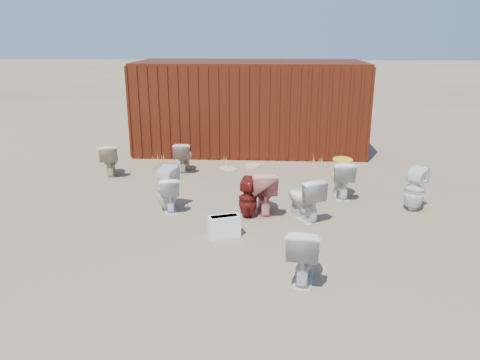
# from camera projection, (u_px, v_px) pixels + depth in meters

# --- Properties ---
(ground) EXTENTS (100.00, 100.00, 0.00)m
(ground) POSITION_uv_depth(u_px,v_px,m) (238.00, 220.00, 8.13)
(ground) COLOR brown
(ground) RESTS_ON ground
(shipping_container) EXTENTS (6.00, 2.40, 2.40)m
(shipping_container) POSITION_uv_depth(u_px,v_px,m) (250.00, 106.00, 12.72)
(shipping_container) COLOR #45160B
(shipping_container) RESTS_ON ground
(toilet_front_a) EXTENTS (0.50, 0.70, 0.65)m
(toilet_front_a) POSITION_uv_depth(u_px,v_px,m) (169.00, 193.00, 8.53)
(toilet_front_a) COLOR white
(toilet_front_a) RESTS_ON ground
(toilet_front_pink) EXTENTS (0.52, 0.83, 0.80)m
(toilet_front_pink) POSITION_uv_depth(u_px,v_px,m) (264.00, 191.00, 8.38)
(toilet_front_pink) COLOR #E08981
(toilet_front_pink) RESTS_ON ground
(toilet_front_c) EXTENTS (0.55, 0.82, 0.77)m
(toilet_front_c) POSITION_uv_depth(u_px,v_px,m) (304.00, 253.00, 6.08)
(toilet_front_c) COLOR silver
(toilet_front_c) RESTS_ON ground
(toilet_front_maroon) EXTENTS (0.41, 0.41, 0.72)m
(toilet_front_maroon) POSITION_uv_depth(u_px,v_px,m) (248.00, 198.00, 8.16)
(toilet_front_maroon) COLOR #611410
(toilet_front_maroon) RESTS_ON ground
(toilet_front_e) EXTENTS (0.75, 0.87, 0.77)m
(toilet_front_e) POSITION_uv_depth(u_px,v_px,m) (304.00, 198.00, 8.08)
(toilet_front_e) COLOR silver
(toilet_front_e) RESTS_ON ground
(toilet_back_a) EXTENTS (0.48, 0.48, 0.84)m
(toilet_back_a) POSITION_uv_depth(u_px,v_px,m) (167.00, 188.00, 8.50)
(toilet_back_a) COLOR white
(toilet_back_a) RESTS_ON ground
(toilet_back_beige_left) EXTENTS (0.59, 0.81, 0.74)m
(toilet_back_beige_left) POSITION_uv_depth(u_px,v_px,m) (110.00, 160.00, 10.59)
(toilet_back_beige_left) COLOR beige
(toilet_back_beige_left) RESTS_ON ground
(toilet_back_beige_right) EXTENTS (0.40, 0.69, 0.71)m
(toilet_back_beige_right) POSITION_uv_depth(u_px,v_px,m) (184.00, 157.00, 10.91)
(toilet_back_beige_right) COLOR #C3AD8F
(toilet_back_beige_right) RESTS_ON ground
(toilet_back_yellowlid) EXTENTS (0.45, 0.75, 0.75)m
(toilet_back_yellowlid) POSITION_uv_depth(u_px,v_px,m) (341.00, 179.00, 9.19)
(toilet_back_yellowlid) COLOR white
(toilet_back_yellowlid) RESTS_ON ground
(toilet_back_e) EXTENTS (0.52, 0.52, 0.82)m
(toilet_back_e) POSITION_uv_depth(u_px,v_px,m) (414.00, 189.00, 8.49)
(toilet_back_e) COLOR white
(toilet_back_e) RESTS_ON ground
(yellow_lid) EXTENTS (0.38, 0.48, 0.02)m
(yellow_lid) POSITION_uv_depth(u_px,v_px,m) (343.00, 160.00, 9.07)
(yellow_lid) COLOR gold
(yellow_lid) RESTS_ON toilet_back_yellowlid
(loose_tank) EXTENTS (0.54, 0.36, 0.35)m
(loose_tank) POSITION_uv_depth(u_px,v_px,m) (224.00, 226.00, 7.45)
(loose_tank) COLOR white
(loose_tank) RESTS_ON ground
(loose_lid_near) EXTENTS (0.47, 0.56, 0.02)m
(loose_lid_near) POSITION_uv_depth(u_px,v_px,m) (253.00, 165.00, 11.45)
(loose_lid_near) COLOR #C1A88C
(loose_lid_near) RESTS_ON ground
(loose_lid_far) EXTENTS (0.59, 0.58, 0.02)m
(loose_lid_far) POSITION_uv_depth(u_px,v_px,m) (228.00, 169.00, 11.19)
(loose_lid_far) COLOR #C1B88C
(loose_lid_far) RESTS_ON ground
(weed_clump_a) EXTENTS (0.36, 0.36, 0.33)m
(weed_clump_a) POSITION_uv_depth(u_px,v_px,m) (156.00, 161.00, 11.22)
(weed_clump_a) COLOR #B29547
(weed_clump_a) RESTS_ON ground
(weed_clump_b) EXTENTS (0.32, 0.32, 0.31)m
(weed_clump_b) POSITION_uv_depth(u_px,v_px,m) (252.00, 175.00, 10.18)
(weed_clump_b) COLOR #B29547
(weed_clump_b) RESTS_ON ground
(weed_clump_c) EXTENTS (0.36, 0.36, 0.33)m
(weed_clump_c) POSITION_uv_depth(u_px,v_px,m) (338.00, 169.00, 10.60)
(weed_clump_c) COLOR #B29547
(weed_clump_c) RESTS_ON ground
(weed_clump_d) EXTENTS (0.30, 0.30, 0.28)m
(weed_clump_d) POSITION_uv_depth(u_px,v_px,m) (228.00, 162.00, 11.27)
(weed_clump_d) COLOR #B29547
(weed_clump_d) RESTS_ON ground
(weed_clump_e) EXTENTS (0.34, 0.34, 0.30)m
(weed_clump_e) POSITION_uv_depth(u_px,v_px,m) (318.00, 161.00, 11.32)
(weed_clump_e) COLOR #B29547
(weed_clump_e) RESTS_ON ground
(weed_clump_f) EXTENTS (0.28, 0.28, 0.24)m
(weed_clump_f) POSITION_uv_depth(u_px,v_px,m) (430.00, 217.00, 7.94)
(weed_clump_f) COLOR #B29547
(weed_clump_f) RESTS_ON ground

